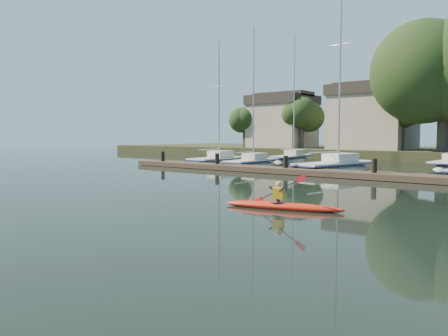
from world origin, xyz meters
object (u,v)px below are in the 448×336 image
Objects in this scene: dock at (327,173)px; sailboat_1 at (252,168)px; sailboat_2 at (336,173)px; sailboat_0 at (218,167)px; sailboat_5 at (292,162)px; kayak at (282,204)px.

dock is 9.63m from sailboat_1.
sailboat_2 is at bearing -4.67° from sailboat_1.
sailboat_5 is (2.17, 9.18, 0.02)m from sailboat_0.
sailboat_0 reaches higher than kayak.
kayak is 0.31× the size of sailboat_5.
sailboat_5 reaches higher than sailboat_0.
sailboat_2 reaches higher than sailboat_1.
sailboat_2 is (11.05, 0.10, 0.00)m from sailboat_0.
kayak reaches higher than dock.
sailboat_0 reaches higher than dock.
kayak is 13.15m from dock.
sailboat_2 reaches higher than kayak.
sailboat_5 is at bearing 94.26° from sailboat_1.
sailboat_1 is at bearing 154.68° from dock.
sailboat_0 is 11.05m from sailboat_2.
sailboat_0 is at bearing -169.78° from sailboat_2.
dock is at bearing -21.12° from sailboat_0.
kayak is at bearing -61.51° from sailboat_2.
sailboat_2 reaches higher than sailboat_0.
sailboat_2 is (-5.63, 16.55, -0.36)m from kayak.
sailboat_1 is at bearing -87.58° from sailboat_5.
sailboat_2 is at bearing 107.15° from dock.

